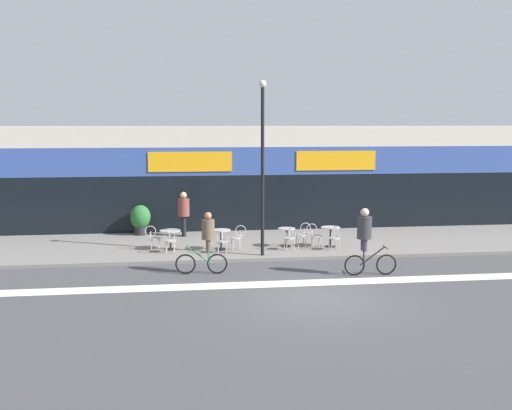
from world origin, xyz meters
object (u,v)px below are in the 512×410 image
Objects in this scene: planter_pot at (141,219)px; cyclist_0 at (366,236)px; cafe_chair_1_side at (238,236)px; lamp_post at (263,157)px; bistro_table_1 at (221,236)px; cafe_chair_1_near at (222,239)px; cafe_chair_2_side at (303,233)px; bistro_table_2 at (287,234)px; cafe_chair_3_side at (314,234)px; cafe_chair_2_near at (290,236)px; cafe_chair_3_near at (335,236)px; bistro_table_3 at (330,233)px; cafe_chair_0_side at (153,236)px; cafe_chair_0_near at (170,239)px; cyclist_1 at (206,239)px; pedestrian_near_end at (184,210)px; bistro_table_0 at (170,236)px.

cyclist_0 is at bearing -44.73° from planter_pot.
lamp_post reaches higher than cafe_chair_1_side.
cafe_chair_1_side is (0.63, 0.01, -0.02)m from bistro_table_1.
cafe_chair_2_side is (3.11, 0.88, 0.00)m from cafe_chair_1_near.
bistro_table_2 is 1.03m from cafe_chair_3_side.
planter_pot is at bearing 134.66° from lamp_post.
cafe_chair_2_near is (2.49, -0.37, -0.02)m from bistro_table_1.
cafe_chair_3_near is at bearing -27.24° from bistro_table_2.
bistro_table_2 is at bearing 57.96° from cafe_chair_3_near.
cafe_chair_3_near is (4.12, 0.03, 0.00)m from cafe_chair_1_near.
bistro_table_3 is 6.58m from cafe_chair_0_side.
cafe_chair_1_side is at bearing 0.55° from bistro_table_1.
cafe_chair_0_near is at bearing -71.63° from planter_pot.
cafe_chair_2_near and cafe_chair_2_side have the same top height.
cyclist_0 reaches higher than bistro_table_2.
cafe_chair_1_side is (0.63, 0.63, 0.00)m from cafe_chair_1_near.
bistro_table_1 is at bearing -0.67° from cafe_chair_2_side.
cyclist_1 reaches higher than cafe_chair_0_near.
cafe_chair_3_near is 1.00× the size of cafe_chair_3_side.
cafe_chair_1_side is 1.00× the size of cafe_chair_2_near.
cafe_chair_2_side reaches higher than bistro_table_1.
bistro_table_3 is at bearing 175.91° from cafe_chair_1_side.
cafe_chair_1_near is 0.89m from cafe_chair_1_side.
bistro_table_1 is at bearing -60.28° from pedestrian_near_end.
pedestrian_near_end reaches higher than bistro_table_3.
cafe_chair_1_side is at bearing -179.52° from bistro_table_3.
bistro_table_3 is at bearing -2.61° from bistro_table_0.
bistro_table_0 is 4.32m from bistro_table_2.
cafe_chair_0_near is at bearing 2.92° from cafe_chair_1_side.
bistro_table_2 is 0.79× the size of cafe_chair_1_near.
cafe_chair_1_near is at bearing 162.56° from lamp_post.
cafe_chair_0_side and cafe_chair_1_side have the same top height.
cafe_chair_0_near is at bearing 87.35° from cafe_chair_1_near.
cafe_chair_2_near is at bearing -34.56° from planter_pot.
bistro_table_3 is 0.63m from cafe_chair_3_near.
bistro_table_3 is at bearing -143.24° from cyclist_1.
planter_pot is at bearing 131.77° from bistro_table_1.
cafe_chair_0_side and cafe_chair_1_near have the same top height.
cyclist_0 is 8.74m from pedestrian_near_end.
cafe_chair_2_side is 5.00m from cyclist_1.
cafe_chair_1_side is at bearing 125.21° from lamp_post.
planter_pot is at bearing 23.13° from cafe_chair_0_near.
bistro_table_1 is at bearing -5.78° from cafe_chair_0_side.
cyclist_1 is at bearing -151.42° from cafe_chair_0_near.
cafe_chair_3_near reaches higher than bistro_table_2.
bistro_table_0 is 1.02× the size of bistro_table_3.
planter_pot is at bearing -64.88° from cyclist_1.
bistro_table_2 is at bearing 114.90° from cyclist_0.
bistro_table_3 is 0.12× the size of lamp_post.
bistro_table_2 is at bearing 5.82° from bistro_table_1.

